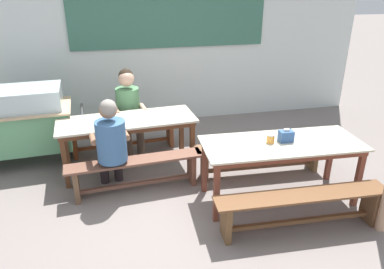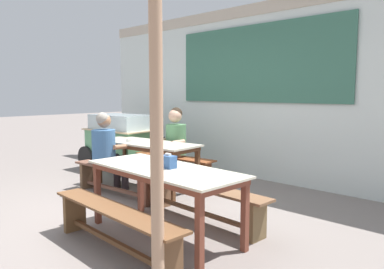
{
  "view_description": "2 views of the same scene",
  "coord_description": "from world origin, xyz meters",
  "px_view_note": "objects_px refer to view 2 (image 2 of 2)",
  "views": [
    {
      "loc": [
        -0.81,
        -3.6,
        2.44
      ],
      "look_at": [
        0.08,
        0.39,
        0.66
      ],
      "focal_mm": 33.88,
      "sensor_mm": 36.0,
      "label": 1
    },
    {
      "loc": [
        3.79,
        -2.72,
        1.51
      ],
      "look_at": [
        0.43,
        0.82,
        0.95
      ],
      "focal_mm": 34.58,
      "sensor_mm": 36.0,
      "label": 2
    }
  ],
  "objects_px": {
    "dining_table_far": "(146,147)",
    "tissue_box": "(168,162)",
    "dining_table_near": "(164,174)",
    "soup_bowl": "(130,140)",
    "food_cart": "(120,138)",
    "bench_near_back": "(204,197)",
    "condiment_jar": "(157,161)",
    "bench_far_back": "(172,164)",
    "bench_far_front": "(116,176)",
    "person_center_facing": "(174,140)",
    "person_left_back_turned": "(107,147)",
    "wooden_support_post": "(156,124)",
    "bench_near_front": "(114,223)"
  },
  "relations": [
    {
      "from": "dining_table_near",
      "to": "wooden_support_post",
      "type": "bearing_deg",
      "value": -44.43
    },
    {
      "from": "dining_table_near",
      "to": "soup_bowl",
      "type": "relative_size",
      "value": 13.95
    },
    {
      "from": "bench_far_front",
      "to": "person_left_back_turned",
      "type": "xyz_separation_m",
      "value": [
        -0.27,
        0.04,
        0.4
      ]
    },
    {
      "from": "person_center_facing",
      "to": "tissue_box",
      "type": "bearing_deg",
      "value": -44.96
    },
    {
      "from": "bench_near_back",
      "to": "condiment_jar",
      "type": "relative_size",
      "value": 17.17
    },
    {
      "from": "soup_bowl",
      "to": "wooden_support_post",
      "type": "bearing_deg",
      "value": -33.64
    },
    {
      "from": "bench_near_front",
      "to": "tissue_box",
      "type": "bearing_deg",
      "value": 83.27
    },
    {
      "from": "bench_far_back",
      "to": "bench_near_front",
      "type": "distance_m",
      "value": 2.88
    },
    {
      "from": "dining_table_near",
      "to": "person_left_back_turned",
      "type": "relative_size",
      "value": 1.51
    },
    {
      "from": "condiment_jar",
      "to": "bench_far_front",
      "type": "bearing_deg",
      "value": 161.46
    },
    {
      "from": "soup_bowl",
      "to": "wooden_support_post",
      "type": "relative_size",
      "value": 0.05
    },
    {
      "from": "dining_table_near",
      "to": "person_left_back_turned",
      "type": "xyz_separation_m",
      "value": [
        -1.89,
        0.57,
        0.03
      ]
    },
    {
      "from": "dining_table_near",
      "to": "bench_near_front",
      "type": "height_order",
      "value": "dining_table_near"
    },
    {
      "from": "bench_far_back",
      "to": "dining_table_near",
      "type": "bearing_deg",
      "value": -45.21
    },
    {
      "from": "bench_near_front",
      "to": "condiment_jar",
      "type": "distance_m",
      "value": 0.81
    },
    {
      "from": "bench_far_back",
      "to": "wooden_support_post",
      "type": "distance_m",
      "value": 3.7
    },
    {
      "from": "bench_near_back",
      "to": "tissue_box",
      "type": "xyz_separation_m",
      "value": [
        0.02,
        -0.58,
        0.5
      ]
    },
    {
      "from": "food_cart",
      "to": "bench_far_back",
      "type": "bearing_deg",
      "value": 2.44
    },
    {
      "from": "food_cart",
      "to": "soup_bowl",
      "type": "height_order",
      "value": "food_cart"
    },
    {
      "from": "dining_table_far",
      "to": "person_left_back_turned",
      "type": "bearing_deg",
      "value": -111.39
    },
    {
      "from": "bench_near_front",
      "to": "food_cart",
      "type": "relative_size",
      "value": 1.07
    },
    {
      "from": "bench_far_back",
      "to": "soup_bowl",
      "type": "xyz_separation_m",
      "value": [
        -0.21,
        -0.7,
        0.46
      ]
    },
    {
      "from": "dining_table_far",
      "to": "food_cart",
      "type": "distance_m",
      "value": 1.54
    },
    {
      "from": "bench_near_front",
      "to": "dining_table_near",
      "type": "bearing_deg",
      "value": 87.66
    },
    {
      "from": "bench_near_back",
      "to": "condiment_jar",
      "type": "bearing_deg",
      "value": -105.26
    },
    {
      "from": "dining_table_near",
      "to": "bench_far_back",
      "type": "bearing_deg",
      "value": 134.79
    },
    {
      "from": "condiment_jar",
      "to": "soup_bowl",
      "type": "relative_size",
      "value": 0.78
    },
    {
      "from": "person_center_facing",
      "to": "soup_bowl",
      "type": "xyz_separation_m",
      "value": [
        -0.32,
        -0.65,
        0.03
      ]
    },
    {
      "from": "bench_near_back",
      "to": "soup_bowl",
      "type": "relative_size",
      "value": 13.41
    },
    {
      "from": "wooden_support_post",
      "to": "bench_near_back",
      "type": "bearing_deg",
      "value": 119.28
    },
    {
      "from": "tissue_box",
      "to": "soup_bowl",
      "type": "relative_size",
      "value": 1.2
    },
    {
      "from": "bench_far_back",
      "to": "food_cart",
      "type": "relative_size",
      "value": 0.99
    },
    {
      "from": "bench_near_back",
      "to": "food_cart",
      "type": "distance_m",
      "value": 3.33
    },
    {
      "from": "person_left_back_turned",
      "to": "soup_bowl",
      "type": "height_order",
      "value": "person_left_back_turned"
    },
    {
      "from": "bench_near_front",
      "to": "tissue_box",
      "type": "relative_size",
      "value": 11.62
    },
    {
      "from": "bench_far_back",
      "to": "bench_near_back",
      "type": "distance_m",
      "value": 2.07
    },
    {
      "from": "tissue_box",
      "to": "dining_table_far",
      "type": "bearing_deg",
      "value": 147.21
    },
    {
      "from": "person_center_facing",
      "to": "tissue_box",
      "type": "height_order",
      "value": "person_center_facing"
    },
    {
      "from": "bench_far_front",
      "to": "bench_near_front",
      "type": "height_order",
      "value": "same"
    },
    {
      "from": "tissue_box",
      "to": "bench_near_back",
      "type": "bearing_deg",
      "value": 92.37
    },
    {
      "from": "food_cart",
      "to": "tissue_box",
      "type": "distance_m",
      "value": 3.57
    },
    {
      "from": "dining_table_far",
      "to": "tissue_box",
      "type": "height_order",
      "value": "tissue_box"
    },
    {
      "from": "dining_table_far",
      "to": "tissue_box",
      "type": "xyz_separation_m",
      "value": [
        1.72,
        -1.11,
        0.14
      ]
    },
    {
      "from": "bench_far_back",
      "to": "condiment_jar",
      "type": "xyz_separation_m",
      "value": [
        1.58,
        -1.7,
        0.49
      ]
    },
    {
      "from": "bench_near_front",
      "to": "wooden_support_post",
      "type": "distance_m",
      "value": 1.31
    },
    {
      "from": "bench_far_front",
      "to": "person_center_facing",
      "type": "distance_m",
      "value": 1.23
    },
    {
      "from": "food_cart",
      "to": "bench_far_front",
      "type": "bearing_deg",
      "value": -37.59
    },
    {
      "from": "dining_table_far",
      "to": "wooden_support_post",
      "type": "distance_m",
      "value": 3.19
    },
    {
      "from": "bench_far_back",
      "to": "person_left_back_turned",
      "type": "distance_m",
      "value": 1.24
    },
    {
      "from": "dining_table_far",
      "to": "bench_near_front",
      "type": "distance_m",
      "value": 2.42
    }
  ]
}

